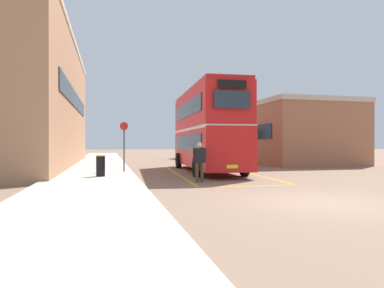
% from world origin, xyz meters
% --- Properties ---
extents(ground_plane, '(135.60, 135.60, 0.00)m').
position_xyz_m(ground_plane, '(0.00, 14.40, 0.00)').
color(ground_plane, '#846651').
extents(sidewalk_left, '(4.00, 57.60, 0.14)m').
position_xyz_m(sidewalk_left, '(-6.50, 16.80, 0.07)').
color(sidewalk_left, '#B2ADA3').
rests_on(sidewalk_left, ground).
extents(brick_building_left, '(6.70, 23.12, 9.06)m').
position_xyz_m(brick_building_left, '(-11.39, 17.64, 4.53)').
color(brick_building_left, '#AD7A56').
rests_on(brick_building_left, ground).
extents(depot_building_right, '(7.38, 12.42, 4.96)m').
position_xyz_m(depot_building_right, '(9.12, 18.34, 2.49)').
color(depot_building_right, '#9E6647').
rests_on(depot_building_right, ground).
extents(double_decker_bus, '(3.14, 10.09, 4.75)m').
position_xyz_m(double_decker_bus, '(-0.17, 10.74, 2.51)').
color(double_decker_bus, black).
rests_on(double_decker_bus, ground).
extents(single_deck_bus, '(3.29, 8.76, 3.02)m').
position_xyz_m(single_deck_bus, '(3.64, 24.81, 1.64)').
color(single_deck_bus, black).
rests_on(single_deck_bus, ground).
extents(pedestrian_boarding, '(0.57, 0.26, 1.71)m').
position_xyz_m(pedestrian_boarding, '(-2.03, 5.50, 0.99)').
color(pedestrian_boarding, '#473828').
rests_on(pedestrian_boarding, ground).
extents(litter_bin, '(0.43, 0.43, 0.96)m').
position_xyz_m(litter_bin, '(-6.13, 7.74, 0.62)').
color(litter_bin, black).
rests_on(litter_bin, sidewalk_left).
extents(bus_stop_sign, '(0.43, 0.15, 2.67)m').
position_xyz_m(bus_stop_sign, '(-4.95, 10.34, 1.75)').
color(bus_stop_sign, '#4C4C51').
rests_on(bus_stop_sign, sidewalk_left).
extents(bay_marking_yellow, '(4.77, 12.20, 0.01)m').
position_xyz_m(bay_marking_yellow, '(-0.22, 8.87, 0.00)').
color(bay_marking_yellow, gold).
rests_on(bay_marking_yellow, ground).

